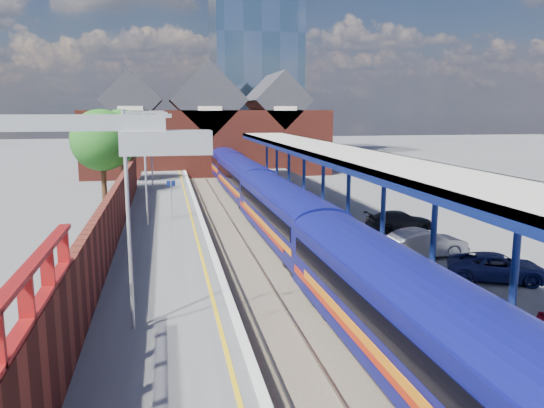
{
  "coord_description": "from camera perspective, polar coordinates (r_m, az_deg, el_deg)",
  "views": [
    {
      "loc": [
        -5.31,
        -10.73,
        7.96
      ],
      "look_at": [
        0.69,
        18.98,
        2.6
      ],
      "focal_mm": 35.0,
      "sensor_mm": 36.0,
      "label": 1
    }
  ],
  "objects": [
    {
      "name": "left_platform",
      "position": [
        31.62,
        -11.46,
        -3.82
      ],
      "size": [
        5.0,
        76.0,
        1.0
      ],
      "primitive_type": "cube",
      "color": "#565659",
      "rests_on": "ground"
    },
    {
      "name": "parked_car_silver",
      "position": [
        26.45,
        16.05,
        -4.1
      ],
      "size": [
        4.24,
        1.78,
        1.36
      ],
      "primitive_type": "imported",
      "rotation": [
        0.0,
        0.0,
        1.65
      ],
      "color": "#ABAAAF",
      "rests_on": "right_platform"
    },
    {
      "name": "tree_near",
      "position": [
        46.98,
        -17.67,
        6.38
      ],
      "size": [
        5.2,
        5.2,
        8.1
      ],
      "color": "#382314",
      "rests_on": "ground"
    },
    {
      "name": "canopy",
      "position": [
        34.52,
        6.87,
        5.46
      ],
      "size": [
        4.5,
        52.0,
        4.48
      ],
      "color": "navy",
      "rests_on": "right_platform"
    },
    {
      "name": "lamp_post_d",
      "position": [
        48.83,
        -12.71,
        6.3
      ],
      "size": [
        1.48,
        0.18,
        7.0
      ],
      "color": "#A5A8AA",
      "rests_on": "left_platform"
    },
    {
      "name": "rails",
      "position": [
        32.15,
        -1.57,
        -4.09
      ],
      "size": [
        4.51,
        76.0,
        0.14
      ],
      "color": "slate",
      "rests_on": "ground"
    },
    {
      "name": "station_building",
      "position": [
        68.98,
        -7.06,
        7.87
      ],
      "size": [
        30.0,
        12.12,
        13.78
      ],
      "color": "maroon",
      "rests_on": "ground"
    },
    {
      "name": "platform_sign",
      "position": [
        35.13,
        -10.79,
        1.22
      ],
      "size": [
        0.55,
        0.08,
        2.5
      ],
      "color": "#A5A8AA",
      "rests_on": "left_platform"
    },
    {
      "name": "lamp_post_b",
      "position": [
        17.02,
        -14.79,
        -0.34
      ],
      "size": [
        1.48,
        0.18,
        7.0
      ],
      "color": "#A5A8AA",
      "rests_on": "left_platform"
    },
    {
      "name": "yellow_line",
      "position": [
        31.54,
        -8.31,
        -2.81
      ],
      "size": [
        0.14,
        76.0,
        0.01
      ],
      "primitive_type": "cube",
      "color": "yellow",
      "rests_on": "left_platform"
    },
    {
      "name": "lamp_post_c",
      "position": [
        32.88,
        -13.25,
        4.59
      ],
      "size": [
        1.48,
        0.18,
        7.0
      ],
      "color": "#A5A8AA",
      "rests_on": "left_platform"
    },
    {
      "name": "train",
      "position": [
        39.48,
        -1.37,
        1.52
      ],
      "size": [
        3.01,
        65.93,
        3.45
      ],
      "color": "#0D0F5D",
      "rests_on": "ground"
    },
    {
      "name": "ground",
      "position": [
        41.84,
        -3.92,
        -0.96
      ],
      "size": [
        240.0,
        240.0,
        0.0
      ],
      "primitive_type": "plane",
      "color": "#5B5B5E",
      "rests_on": "ground"
    },
    {
      "name": "tree_far",
      "position": [
        54.85,
        -15.75,
        6.93
      ],
      "size": [
        5.2,
        5.2,
        8.1
      ],
      "color": "#382314",
      "rests_on": "ground"
    },
    {
      "name": "coping_left",
      "position": [
        31.58,
        -7.23,
        -2.74
      ],
      "size": [
        0.3,
        76.0,
        0.05
      ],
      "primitive_type": "cube",
      "color": "silver",
      "rests_on": "left_platform"
    },
    {
      "name": "coping_right",
      "position": [
        32.62,
        3.88,
        -2.27
      ],
      "size": [
        0.3,
        76.0,
        0.05
      ],
      "primitive_type": "cube",
      "color": "silver",
      "rests_on": "right_platform"
    },
    {
      "name": "parked_car_blue",
      "position": [
        24.01,
        23.14,
        -6.27
      ],
      "size": [
        4.41,
        3.34,
        1.11
      ],
      "primitive_type": "imported",
      "rotation": [
        0.0,
        0.0,
        1.15
      ],
      "color": "navy",
      "rests_on": "right_platform"
    },
    {
      "name": "right_platform",
      "position": [
        33.58,
        8.58,
        -2.92
      ],
      "size": [
        6.0,
        76.0,
        1.0
      ],
      "primitive_type": "cube",
      "color": "#565659",
      "rests_on": "ground"
    },
    {
      "name": "parked_car_dark",
      "position": [
        31.97,
        13.56,
        -1.77
      ],
      "size": [
        4.04,
        1.74,
        1.16
      ],
      "primitive_type": "imported",
      "rotation": [
        0.0,
        0.0,
        1.6
      ],
      "color": "black",
      "rests_on": "right_platform"
    },
    {
      "name": "brick_wall",
      "position": [
        25.04,
        -17.55,
        -3.15
      ],
      "size": [
        0.35,
        50.0,
        3.86
      ],
      "color": "maroon",
      "rests_on": "left_platform"
    },
    {
      "name": "ballast_bed",
      "position": [
        32.18,
        -1.57,
        -4.24
      ],
      "size": [
        6.0,
        76.0,
        0.06
      ],
      "primitive_type": "cube",
      "color": "#473D33",
      "rests_on": "ground"
    },
    {
      "name": "glass_tower",
      "position": [
        92.82,
        -1.91,
        17.6
      ],
      "size": [
        14.2,
        14.2,
        40.3
      ],
      "color": "#47627B",
      "rests_on": "ground"
    }
  ]
}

